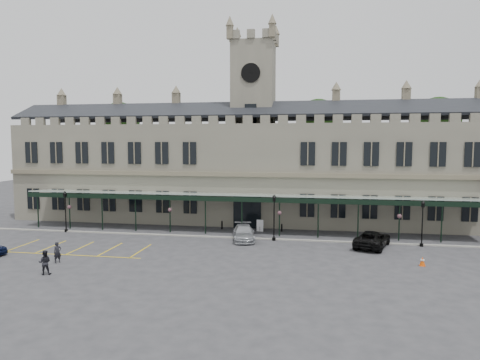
% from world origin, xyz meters
% --- Properties ---
extents(ground, '(140.00, 140.00, 0.00)m').
position_xyz_m(ground, '(0.00, 0.00, 0.00)').
color(ground, '#2F2F32').
extents(station_building, '(60.00, 10.36, 17.30)m').
position_xyz_m(station_building, '(0.00, 15.91, 6.47)').
color(station_building, '#646053').
rests_on(station_building, ground).
extents(clock_tower, '(5.60, 5.60, 24.80)m').
position_xyz_m(clock_tower, '(0.00, 16.00, 13.11)').
color(clock_tower, '#646053').
rests_on(clock_tower, ground).
extents(canopy, '(50.00, 4.10, 4.30)m').
position_xyz_m(canopy, '(0.00, 7.46, 2.40)').
color(canopy, '#8C9E93').
rests_on(canopy, ground).
extents(kerb, '(60.00, 0.40, 0.12)m').
position_xyz_m(kerb, '(0.00, 5.50, 0.06)').
color(kerb, gray).
rests_on(kerb, ground).
extents(parking_markings, '(16.00, 6.00, 0.01)m').
position_xyz_m(parking_markings, '(-14.00, -1.50, 0.00)').
color(parking_markings, gold).
rests_on(parking_markings, ground).
extents(tree_behind_left, '(6.00, 6.00, 16.00)m').
position_xyz_m(tree_behind_left, '(-22.00, 25.00, 12.81)').
color(tree_behind_left, '#332314').
rests_on(tree_behind_left, ground).
extents(tree_behind_mid, '(6.00, 6.00, 16.00)m').
position_xyz_m(tree_behind_mid, '(8.00, 25.00, 12.81)').
color(tree_behind_mid, '#332314').
rests_on(tree_behind_mid, ground).
extents(tree_behind_right, '(6.00, 6.00, 16.00)m').
position_xyz_m(tree_behind_right, '(24.00, 25.00, 12.81)').
color(tree_behind_right, '#332314').
rests_on(tree_behind_right, ground).
extents(lamp_post_left, '(0.43, 0.43, 4.59)m').
position_xyz_m(lamp_post_left, '(-19.39, 5.42, 2.72)').
color(lamp_post_left, black).
rests_on(lamp_post_left, ground).
extents(lamp_post_mid, '(0.44, 0.44, 4.69)m').
position_xyz_m(lamp_post_mid, '(3.61, 5.15, 2.78)').
color(lamp_post_mid, black).
rests_on(lamp_post_mid, ground).
extents(lamp_post_right, '(0.42, 0.42, 4.44)m').
position_xyz_m(lamp_post_right, '(17.68, 5.08, 2.63)').
color(lamp_post_right, black).
rests_on(lamp_post_right, ground).
extents(traffic_cone, '(0.47, 0.47, 0.75)m').
position_xyz_m(traffic_cone, '(16.16, -1.66, 0.37)').
color(traffic_cone, '#DE4907').
rests_on(traffic_cone, ground).
extents(sign_board, '(0.76, 0.19, 1.31)m').
position_xyz_m(sign_board, '(1.69, 9.26, 0.64)').
color(sign_board, black).
rests_on(sign_board, ground).
extents(bollard_left, '(0.17, 0.17, 0.93)m').
position_xyz_m(bollard_left, '(-2.75, 9.82, 0.46)').
color(bollard_left, black).
rests_on(bollard_left, ground).
extents(bollard_right, '(0.15, 0.15, 0.86)m').
position_xyz_m(bollard_right, '(4.08, 9.60, 0.43)').
color(bollard_right, black).
rests_on(bollard_right, ground).
extents(car_taxi, '(3.06, 5.41, 1.48)m').
position_xyz_m(car_taxi, '(0.58, 4.90, 0.74)').
color(car_taxi, '#9EA1A6').
rests_on(car_taxi, ground).
extents(car_van, '(4.28, 6.09, 1.54)m').
position_xyz_m(car_van, '(13.00, 4.04, 0.77)').
color(car_van, black).
rests_on(car_van, ground).
extents(person_a, '(0.71, 0.75, 1.72)m').
position_xyz_m(person_a, '(-13.20, -5.78, 0.86)').
color(person_a, black).
rests_on(person_a, ground).
extents(person_b, '(1.09, 0.98, 1.84)m').
position_xyz_m(person_b, '(-12.30, -8.79, 0.92)').
color(person_b, black).
rests_on(person_b, ground).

